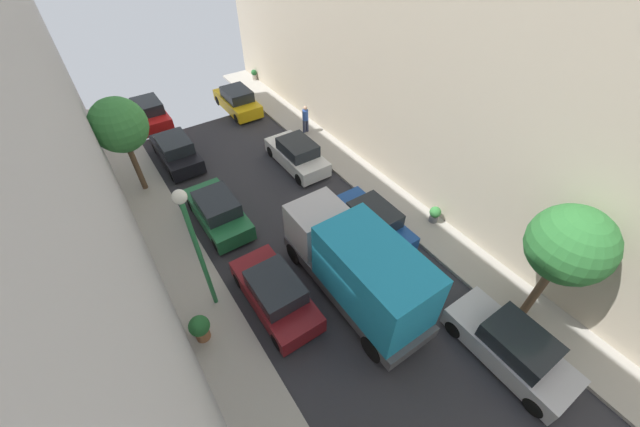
{
  "coord_description": "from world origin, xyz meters",
  "views": [
    {
      "loc": [
        -5.69,
        -6.06,
        12.14
      ],
      "look_at": [
        1.22,
        4.09,
        0.5
      ],
      "focal_mm": 20.47,
      "sensor_mm": 36.0,
      "label": 1
    }
  ],
  "objects_px": {
    "parked_car_right_2": "(372,222)",
    "potted_plant_0": "(254,74)",
    "parked_car_left_2": "(275,293)",
    "street_tree_0": "(119,126)",
    "parked_car_left_3": "(218,211)",
    "parked_car_left_5": "(149,113)",
    "parked_car_right_3": "(297,154)",
    "potted_plant_3": "(200,328)",
    "parked_car_left_4": "(176,151)",
    "delivery_truck": "(358,267)",
    "potted_plant_2": "(435,214)",
    "lamp_post": "(193,237)",
    "parked_car_right_1": "(511,347)",
    "pedestrian": "(305,118)",
    "street_tree_1": "(570,245)",
    "parked_car_right_4": "(237,101)"
  },
  "relations": [
    {
      "from": "delivery_truck",
      "to": "potted_plant_0",
      "type": "relative_size",
      "value": 8.57
    },
    {
      "from": "lamp_post",
      "to": "potted_plant_3",
      "type": "bearing_deg",
      "value": -129.34
    },
    {
      "from": "parked_car_right_2",
      "to": "potted_plant_0",
      "type": "xyz_separation_m",
      "value": [
        3.08,
        17.73,
        -0.15
      ]
    },
    {
      "from": "lamp_post",
      "to": "parked_car_right_4",
      "type": "bearing_deg",
      "value": 61.8
    },
    {
      "from": "parked_car_left_5",
      "to": "parked_car_right_3",
      "type": "relative_size",
      "value": 1.0
    },
    {
      "from": "parked_car_left_2",
      "to": "parked_car_right_1",
      "type": "distance_m",
      "value": 8.22
    },
    {
      "from": "potted_plant_3",
      "to": "delivery_truck",
      "type": "bearing_deg",
      "value": -15.91
    },
    {
      "from": "parked_car_right_2",
      "to": "parked_car_right_4",
      "type": "xyz_separation_m",
      "value": [
        0.0,
        14.05,
        0.0
      ]
    },
    {
      "from": "parked_car_right_2",
      "to": "delivery_truck",
      "type": "xyz_separation_m",
      "value": [
        -2.7,
        -2.26,
        1.07
      ]
    },
    {
      "from": "parked_car_right_2",
      "to": "pedestrian",
      "type": "xyz_separation_m",
      "value": [
        2.2,
        8.92,
        0.35
      ]
    },
    {
      "from": "street_tree_1",
      "to": "pedestrian",
      "type": "bearing_deg",
      "value": 89.44
    },
    {
      "from": "potted_plant_2",
      "to": "potted_plant_3",
      "type": "height_order",
      "value": "potted_plant_3"
    },
    {
      "from": "street_tree_0",
      "to": "potted_plant_0",
      "type": "height_order",
      "value": "street_tree_0"
    },
    {
      "from": "parked_car_left_2",
      "to": "parked_car_left_4",
      "type": "xyz_separation_m",
      "value": [
        0.0,
        11.3,
        0.0
      ]
    },
    {
      "from": "parked_car_right_1",
      "to": "lamp_post",
      "type": "relative_size",
      "value": 0.77
    },
    {
      "from": "parked_car_left_5",
      "to": "parked_car_right_2",
      "type": "bearing_deg",
      "value": -71.04
    },
    {
      "from": "delivery_truck",
      "to": "lamp_post",
      "type": "relative_size",
      "value": 1.2
    },
    {
      "from": "pedestrian",
      "to": "potted_plant_0",
      "type": "xyz_separation_m",
      "value": [
        0.89,
        8.81,
        -0.5
      ]
    },
    {
      "from": "street_tree_1",
      "to": "potted_plant_2",
      "type": "bearing_deg",
      "value": 81.61
    },
    {
      "from": "parked_car_left_3",
      "to": "parked_car_left_4",
      "type": "distance_m",
      "value": 5.92
    },
    {
      "from": "parked_car_left_2",
      "to": "street_tree_0",
      "type": "distance_m",
      "value": 10.52
    },
    {
      "from": "parked_car_left_5",
      "to": "street_tree_0",
      "type": "height_order",
      "value": "street_tree_0"
    },
    {
      "from": "street_tree_1",
      "to": "potted_plant_3",
      "type": "relative_size",
      "value": 4.53
    },
    {
      "from": "parked_car_left_3",
      "to": "street_tree_0",
      "type": "distance_m",
      "value": 5.82
    },
    {
      "from": "parked_car_left_3",
      "to": "potted_plant_3",
      "type": "height_order",
      "value": "parked_car_left_3"
    },
    {
      "from": "pedestrian",
      "to": "street_tree_0",
      "type": "height_order",
      "value": "street_tree_0"
    },
    {
      "from": "parked_car_right_1",
      "to": "potted_plant_2",
      "type": "distance_m",
      "value": 6.57
    },
    {
      "from": "parked_car_left_5",
      "to": "potted_plant_0",
      "type": "relative_size",
      "value": 5.46
    },
    {
      "from": "parked_car_right_1",
      "to": "potted_plant_0",
      "type": "bearing_deg",
      "value": 82.91
    },
    {
      "from": "parked_car_left_2",
      "to": "parked_car_right_3",
      "type": "distance_m",
      "value": 9.03
    },
    {
      "from": "parked_car_left_5",
      "to": "parked_car_right_4",
      "type": "distance_m",
      "value": 5.65
    },
    {
      "from": "parked_car_left_5",
      "to": "potted_plant_0",
      "type": "xyz_separation_m",
      "value": [
        8.48,
        2.01,
        -0.15
      ]
    },
    {
      "from": "delivery_truck",
      "to": "potted_plant_3",
      "type": "height_order",
      "value": "delivery_truck"
    },
    {
      "from": "parked_car_right_2",
      "to": "delivery_truck",
      "type": "relative_size",
      "value": 0.64
    },
    {
      "from": "parked_car_left_2",
      "to": "street_tree_0",
      "type": "height_order",
      "value": "street_tree_0"
    },
    {
      "from": "pedestrian",
      "to": "parked_car_left_2",
      "type": "bearing_deg",
      "value": -127.79
    },
    {
      "from": "parked_car_left_3",
      "to": "parked_car_right_3",
      "type": "height_order",
      "value": "same"
    },
    {
      "from": "parked_car_right_1",
      "to": "potted_plant_3",
      "type": "height_order",
      "value": "parked_car_right_1"
    },
    {
      "from": "delivery_truck",
      "to": "street_tree_0",
      "type": "relative_size",
      "value": 1.36
    },
    {
      "from": "delivery_truck",
      "to": "parked_car_right_4",
      "type": "bearing_deg",
      "value": 80.6
    },
    {
      "from": "potted_plant_2",
      "to": "lamp_post",
      "type": "xyz_separation_m",
      "value": [
        -10.12,
        1.59,
        3.16
      ]
    },
    {
      "from": "pedestrian",
      "to": "street_tree_1",
      "type": "relative_size",
      "value": 0.35
    },
    {
      "from": "parked_car_right_2",
      "to": "street_tree_0",
      "type": "distance_m",
      "value": 12.15
    },
    {
      "from": "parked_car_left_2",
      "to": "lamp_post",
      "type": "relative_size",
      "value": 0.77
    },
    {
      "from": "parked_car_left_4",
      "to": "lamp_post",
      "type": "height_order",
      "value": "lamp_post"
    },
    {
      "from": "street_tree_0",
      "to": "potted_plant_2",
      "type": "bearing_deg",
      "value": -43.93
    },
    {
      "from": "parked_car_right_2",
      "to": "potted_plant_0",
      "type": "bearing_deg",
      "value": 80.13
    },
    {
      "from": "parked_car_left_5",
      "to": "pedestrian",
      "type": "distance_m",
      "value": 10.2
    },
    {
      "from": "parked_car_left_3",
      "to": "parked_car_left_4",
      "type": "height_order",
      "value": "same"
    },
    {
      "from": "potted_plant_0",
      "to": "potted_plant_2",
      "type": "xyz_separation_m",
      "value": [
        -0.26,
        -18.88,
        0.02
      ]
    }
  ]
}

